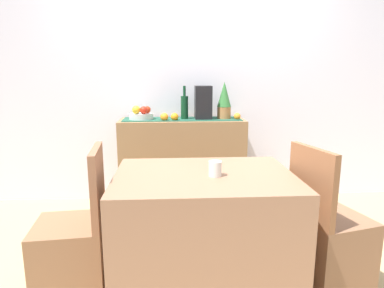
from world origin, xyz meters
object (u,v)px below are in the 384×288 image
(sideboard_console, at_px, (182,163))
(potted_plant, at_px, (224,100))
(wine_bottle, at_px, (184,107))
(fruit_bowl, at_px, (141,116))
(coffee_maker, at_px, (203,103))
(chair_near_window, at_px, (73,252))
(coffee_cup, at_px, (215,169))
(dining_table, at_px, (204,232))
(chair_by_corner, at_px, (329,244))

(sideboard_console, bearing_deg, potted_plant, -0.00)
(potted_plant, bearing_deg, sideboard_console, 180.00)
(wine_bottle, bearing_deg, fruit_bowl, -180.00)
(coffee_maker, relative_size, chair_near_window, 0.36)
(wine_bottle, relative_size, coffee_maker, 1.00)
(fruit_bowl, bearing_deg, coffee_cup, -69.20)
(dining_table, bearing_deg, sideboard_console, 93.53)
(chair_by_corner, bearing_deg, dining_table, 179.70)
(sideboard_console, distance_m, chair_near_window, 1.55)
(sideboard_console, xyz_separation_m, potted_plant, (0.41, -0.00, 0.62))
(coffee_cup, distance_m, chair_by_corner, 0.90)
(chair_near_window, distance_m, chair_by_corner, 1.58)
(chair_near_window, bearing_deg, potted_plant, 50.85)
(fruit_bowl, bearing_deg, potted_plant, -0.00)
(coffee_cup, height_order, chair_by_corner, chair_by_corner)
(coffee_maker, distance_m, coffee_cup, 1.44)
(coffee_maker, bearing_deg, potted_plant, -0.00)
(dining_table, xyz_separation_m, coffee_cup, (0.06, -0.05, 0.41))
(wine_bottle, distance_m, coffee_cup, 1.44)
(fruit_bowl, xyz_separation_m, coffee_cup, (0.54, -1.42, -0.13))
(coffee_cup, xyz_separation_m, chair_near_window, (-0.85, 0.05, -0.52))
(wine_bottle, distance_m, dining_table, 1.51)
(coffee_maker, bearing_deg, coffee_cup, -92.50)
(coffee_cup, height_order, chair_near_window, chair_near_window)
(potted_plant, bearing_deg, coffee_cup, -100.67)
(fruit_bowl, height_order, chair_by_corner, fruit_bowl)
(sideboard_console, xyz_separation_m, fruit_bowl, (-0.40, 0.00, 0.48))
(wine_bottle, relative_size, chair_near_window, 0.36)
(dining_table, distance_m, chair_by_corner, 0.80)
(potted_plant, height_order, coffee_cup, potted_plant)
(sideboard_console, distance_m, potted_plant, 0.75)
(coffee_maker, bearing_deg, fruit_bowl, 180.00)
(coffee_cup, bearing_deg, fruit_bowl, 110.80)
(dining_table, xyz_separation_m, chair_by_corner, (0.79, -0.00, -0.10))
(sideboard_console, height_order, coffee_maker, coffee_maker)
(chair_near_window, bearing_deg, chair_by_corner, -0.21)
(coffee_maker, distance_m, potted_plant, 0.21)
(dining_table, bearing_deg, potted_plant, 76.67)
(fruit_bowl, xyz_separation_m, dining_table, (0.48, -1.37, -0.55))
(coffee_maker, height_order, dining_table, coffee_maker)
(coffee_maker, bearing_deg, wine_bottle, 180.00)
(coffee_maker, bearing_deg, chair_by_corner, -64.00)
(potted_plant, distance_m, dining_table, 1.57)
(chair_near_window, relative_size, chair_by_corner, 1.00)
(fruit_bowl, distance_m, coffee_cup, 1.52)
(coffee_maker, bearing_deg, sideboard_console, 180.00)
(chair_by_corner, bearing_deg, coffee_cup, -176.79)
(sideboard_console, relative_size, wine_bottle, 3.76)
(coffee_maker, xyz_separation_m, potted_plant, (0.21, -0.00, 0.02))
(coffee_cup, xyz_separation_m, chair_by_corner, (0.73, 0.04, -0.52))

